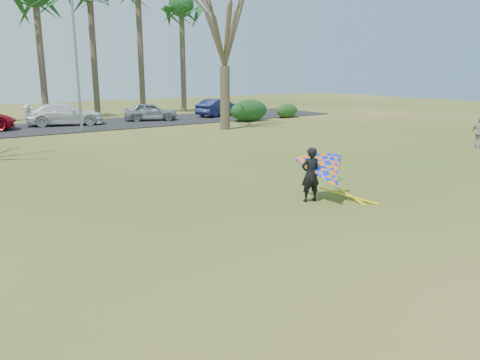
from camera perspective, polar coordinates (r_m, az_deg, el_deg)
ground at (r=10.47m, az=6.34°, el=-7.96°), size 100.00×100.00×0.00m
parking_strip at (r=33.15m, az=-23.52°, el=5.76°), size 46.00×7.00×0.06m
palm_9 at (r=43.76m, az=-7.17°, el=20.33°), size 4.84×4.84×10.84m
bare_tree_right at (r=30.32m, az=-1.91°, el=18.62°), size 6.27×6.27×9.21m
streetlight at (r=30.55m, az=-19.05°, el=13.93°), size 2.28×0.18×8.00m
hedge_near at (r=35.00m, az=1.11°, el=8.46°), size 3.18×1.44×1.59m
hedge_far at (r=37.83m, az=5.77°, el=8.40°), size 2.00×0.94×1.11m
car_3 at (r=34.29m, az=-20.58°, el=7.51°), size 5.40×3.27×1.46m
car_4 at (r=35.70m, az=-10.86°, el=8.21°), size 4.19×2.86×1.32m
car_5 at (r=38.56m, az=-2.63°, el=8.85°), size 4.47×2.80×1.39m
pedestrian_b at (r=25.76m, az=27.18°, el=5.15°), size 0.50×0.94×1.53m
kite_flyer at (r=13.86m, az=10.46°, el=0.86°), size 2.13×2.39×2.02m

